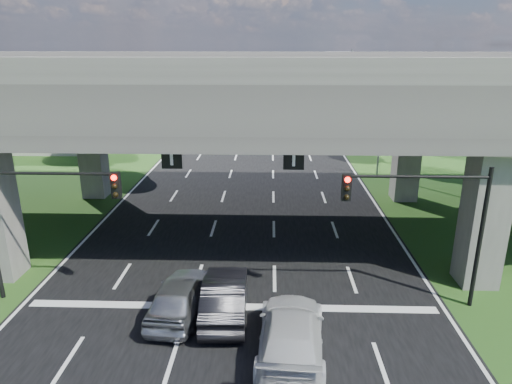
# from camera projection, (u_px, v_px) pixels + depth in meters

# --- Properties ---
(ground) EXTENTS (160.00, 160.00, 0.00)m
(ground) POSITION_uv_depth(u_px,v_px,m) (223.00, 363.00, 15.70)
(ground) COLOR #204717
(ground) RESTS_ON ground
(road) EXTENTS (18.00, 120.00, 0.03)m
(road) POSITION_uv_depth(u_px,v_px,m) (241.00, 243.00, 25.21)
(road) COLOR black
(road) RESTS_ON ground
(overpass) EXTENTS (80.00, 15.00, 10.00)m
(overpass) POSITION_uv_depth(u_px,v_px,m) (242.00, 94.00, 24.67)
(overpass) COLOR #34312F
(overpass) RESTS_ON ground
(warehouse) EXTENTS (20.00, 10.00, 4.00)m
(warehouse) POSITION_uv_depth(u_px,v_px,m) (15.00, 127.00, 49.16)
(warehouse) COLOR #9E9E99
(warehouse) RESTS_ON ground
(signal_right) EXTENTS (5.76, 0.54, 6.00)m
(signal_right) POSITION_uv_depth(u_px,v_px,m) (429.00, 212.00, 17.92)
(signal_right) COLOR black
(signal_right) RESTS_ON ground
(signal_left) EXTENTS (5.76, 0.54, 6.00)m
(signal_left) POSITION_uv_depth(u_px,v_px,m) (38.00, 207.00, 18.40)
(signal_left) COLOR black
(signal_left) RESTS_ON ground
(streetlight_far) EXTENTS (3.38, 0.25, 10.00)m
(streetlight_far) POSITION_uv_depth(u_px,v_px,m) (378.00, 105.00, 36.42)
(streetlight_far) COLOR gray
(streetlight_far) RESTS_ON ground
(streetlight_beyond) EXTENTS (3.38, 0.25, 10.00)m
(streetlight_beyond) POSITION_uv_depth(u_px,v_px,m) (346.00, 87.00, 51.63)
(streetlight_beyond) COLOR gray
(streetlight_beyond) RESTS_ON ground
(tree_left_near) EXTENTS (4.50, 4.50, 7.80)m
(tree_left_near) POSITION_uv_depth(u_px,v_px,m) (91.00, 113.00, 39.37)
(tree_left_near) COLOR black
(tree_left_near) RESTS_ON ground
(tree_left_mid) EXTENTS (3.91, 3.90, 6.76)m
(tree_left_mid) POSITION_uv_depth(u_px,v_px,m) (92.00, 108.00, 47.26)
(tree_left_mid) COLOR black
(tree_left_mid) RESTS_ON ground
(tree_left_far) EXTENTS (4.80, 4.80, 8.32)m
(tree_left_far) POSITION_uv_depth(u_px,v_px,m) (150.00, 91.00, 54.45)
(tree_left_far) COLOR black
(tree_left_far) RESTS_ON ground
(tree_right_near) EXTENTS (4.20, 4.20, 7.28)m
(tree_right_near) POSITION_uv_depth(u_px,v_px,m) (400.00, 115.00, 40.55)
(tree_right_near) COLOR black
(tree_right_near) RESTS_ON ground
(tree_right_mid) EXTENTS (3.91, 3.90, 6.76)m
(tree_right_mid) POSITION_uv_depth(u_px,v_px,m) (408.00, 107.00, 48.16)
(tree_right_mid) COLOR black
(tree_right_mid) RESTS_ON ground
(tree_right_far) EXTENTS (4.50, 4.50, 7.80)m
(tree_right_far) POSITION_uv_depth(u_px,v_px,m) (357.00, 93.00, 55.69)
(tree_right_far) COLOR black
(tree_right_far) RESTS_ON ground
(car_silver) EXTENTS (2.34, 4.91, 1.62)m
(car_silver) POSITION_uv_depth(u_px,v_px,m) (180.00, 295.00, 18.36)
(car_silver) COLOR #A2A4A9
(car_silver) RESTS_ON road
(car_dark) EXTENTS (1.89, 4.95, 1.61)m
(car_dark) POSITION_uv_depth(u_px,v_px,m) (225.00, 296.00, 18.30)
(car_dark) COLOR black
(car_dark) RESTS_ON road
(car_white) EXTENTS (2.66, 5.77, 1.63)m
(car_white) POSITION_uv_depth(u_px,v_px,m) (291.00, 334.00, 15.87)
(car_white) COLOR #BEBEBE
(car_white) RESTS_ON road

